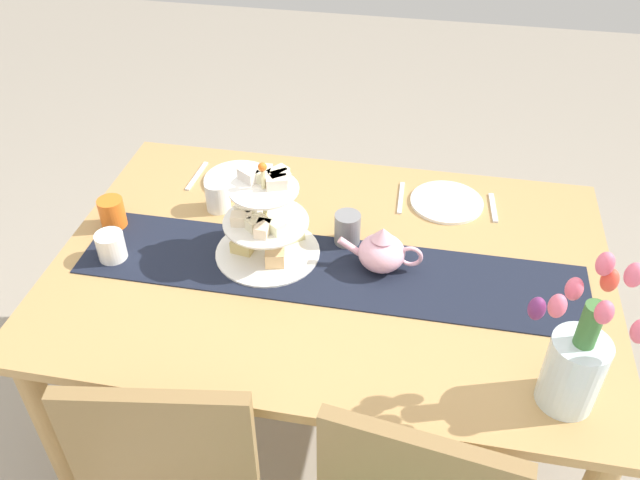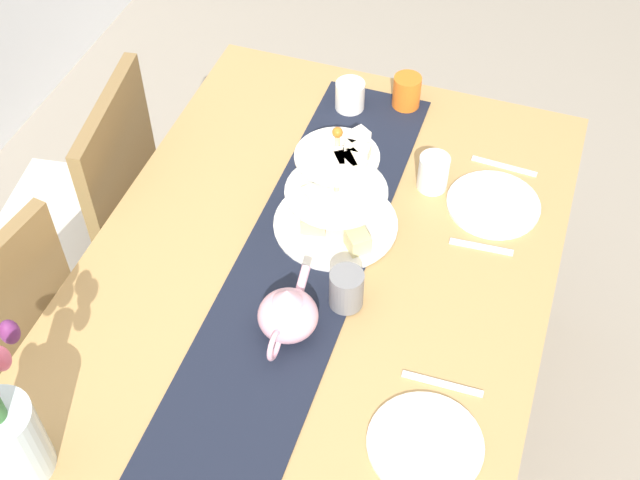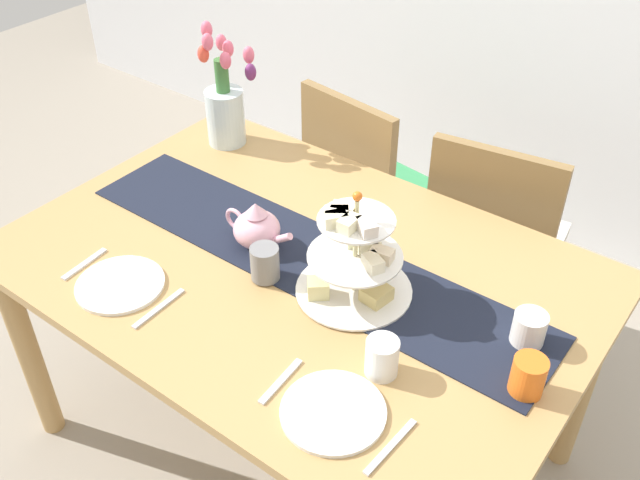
{
  "view_description": "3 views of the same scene",
  "coord_description": "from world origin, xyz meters",
  "px_view_note": "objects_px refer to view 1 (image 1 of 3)",
  "views": [
    {
      "loc": [
        -0.23,
        1.4,
        1.99
      ],
      "look_at": [
        0.03,
        0.01,
        0.85
      ],
      "focal_mm": 37.13,
      "sensor_mm": 36.0,
      "label": 1
    },
    {
      "loc": [
        -1.12,
        -0.41,
        2.26
      ],
      "look_at": [
        0.1,
        0.01,
        0.81
      ],
      "focal_mm": 47.21,
      "sensor_mm": 36.0,
      "label": 2
    },
    {
      "loc": [
        0.94,
        -1.15,
        1.99
      ],
      "look_at": [
        0.06,
        0.03,
        0.85
      ],
      "focal_mm": 40.14,
      "sensor_mm": 36.0,
      "label": 3
    }
  ],
  "objects_px": {
    "teapot": "(382,252)",
    "dinner_plate_right": "(239,180)",
    "fork_right": "(281,185)",
    "mug_orange": "(112,213)",
    "mug_white_text": "(218,196)",
    "fork_left": "(493,208)",
    "tulip_vase": "(578,359)",
    "cream_jug": "(111,247)",
    "dinner_plate_left": "(447,202)",
    "tiered_cake_stand": "(266,224)",
    "mug_grey": "(347,228)",
    "knife_left": "(401,198)",
    "dining_table": "(331,288)",
    "knife_right": "(197,176)"
  },
  "relations": [
    {
      "from": "mug_white_text",
      "to": "tulip_vase",
      "type": "bearing_deg",
      "value": 150.45
    },
    {
      "from": "dining_table",
      "to": "cream_jug",
      "type": "height_order",
      "value": "cream_jug"
    },
    {
      "from": "fork_right",
      "to": "mug_white_text",
      "type": "xyz_separation_m",
      "value": [
        0.16,
        0.16,
        0.04
      ]
    },
    {
      "from": "knife_right",
      "to": "dining_table",
      "type": "bearing_deg",
      "value": 146.3
    },
    {
      "from": "fork_left",
      "to": "knife_left",
      "type": "bearing_deg",
      "value": 0.0
    },
    {
      "from": "dinner_plate_right",
      "to": "mug_white_text",
      "type": "distance_m",
      "value": 0.17
    },
    {
      "from": "mug_white_text",
      "to": "mug_orange",
      "type": "relative_size",
      "value": 1.0
    },
    {
      "from": "dining_table",
      "to": "knife_left",
      "type": "xyz_separation_m",
      "value": [
        -0.16,
        -0.35,
        0.1
      ]
    },
    {
      "from": "dinner_plate_right",
      "to": "mug_white_text",
      "type": "bearing_deg",
      "value": 83.86
    },
    {
      "from": "cream_jug",
      "to": "dinner_plate_left",
      "type": "height_order",
      "value": "cream_jug"
    },
    {
      "from": "fork_right",
      "to": "mug_orange",
      "type": "relative_size",
      "value": 1.58
    },
    {
      "from": "dining_table",
      "to": "fork_left",
      "type": "relative_size",
      "value": 10.42
    },
    {
      "from": "tulip_vase",
      "to": "cream_jug",
      "type": "distance_m",
      "value": 1.25
    },
    {
      "from": "dining_table",
      "to": "tulip_vase",
      "type": "distance_m",
      "value": 0.75
    },
    {
      "from": "teapot",
      "to": "mug_white_text",
      "type": "distance_m",
      "value": 0.56
    },
    {
      "from": "teapot",
      "to": "knife_left",
      "type": "xyz_separation_m",
      "value": [
        -0.02,
        -0.35,
        -0.06
      ]
    },
    {
      "from": "dinner_plate_right",
      "to": "mug_grey",
      "type": "height_order",
      "value": "mug_grey"
    },
    {
      "from": "dinner_plate_left",
      "to": "fork_right",
      "type": "height_order",
      "value": "dinner_plate_left"
    },
    {
      "from": "knife_left",
      "to": "tulip_vase",
      "type": "bearing_deg",
      "value": 121.06
    },
    {
      "from": "dinner_plate_left",
      "to": "dinner_plate_right",
      "type": "xyz_separation_m",
      "value": [
        0.68,
        0.0,
        0.0
      ]
    },
    {
      "from": "teapot",
      "to": "dinner_plate_right",
      "type": "xyz_separation_m",
      "value": [
        0.51,
        -0.35,
        -0.05
      ]
    },
    {
      "from": "cream_jug",
      "to": "dinner_plate_left",
      "type": "relative_size",
      "value": 0.37
    },
    {
      "from": "tiered_cake_stand",
      "to": "fork_right",
      "type": "bearing_deg",
      "value": -83.07
    },
    {
      "from": "mug_grey",
      "to": "tiered_cake_stand",
      "type": "bearing_deg",
      "value": 23.32
    },
    {
      "from": "fork_left",
      "to": "tulip_vase",
      "type": "bearing_deg",
      "value": 101.35
    },
    {
      "from": "fork_left",
      "to": "mug_white_text",
      "type": "bearing_deg",
      "value": 10.7
    },
    {
      "from": "knife_left",
      "to": "knife_right",
      "type": "height_order",
      "value": "same"
    },
    {
      "from": "dining_table",
      "to": "tiered_cake_stand",
      "type": "xyz_separation_m",
      "value": [
        0.19,
        -0.0,
        0.21
      ]
    },
    {
      "from": "cream_jug",
      "to": "knife_left",
      "type": "relative_size",
      "value": 0.5
    },
    {
      "from": "dinner_plate_left",
      "to": "knife_right",
      "type": "distance_m",
      "value": 0.83
    },
    {
      "from": "cream_jug",
      "to": "fork_right",
      "type": "distance_m",
      "value": 0.59
    },
    {
      "from": "tiered_cake_stand",
      "to": "mug_orange",
      "type": "distance_m",
      "value": 0.49
    },
    {
      "from": "teapot",
      "to": "dinner_plate_left",
      "type": "height_order",
      "value": "teapot"
    },
    {
      "from": "tulip_vase",
      "to": "knife_left",
      "type": "relative_size",
      "value": 2.43
    },
    {
      "from": "teapot",
      "to": "mug_grey",
      "type": "height_order",
      "value": "teapot"
    },
    {
      "from": "knife_left",
      "to": "mug_orange",
      "type": "bearing_deg",
      "value": 19.88
    },
    {
      "from": "teapot",
      "to": "mug_grey",
      "type": "distance_m",
      "value": 0.15
    },
    {
      "from": "fork_left",
      "to": "mug_orange",
      "type": "height_order",
      "value": "mug_orange"
    },
    {
      "from": "tiered_cake_stand",
      "to": "knife_right",
      "type": "bearing_deg",
      "value": -46.12
    },
    {
      "from": "dinner_plate_left",
      "to": "fork_left",
      "type": "relative_size",
      "value": 1.53
    },
    {
      "from": "teapot",
      "to": "tulip_vase",
      "type": "distance_m",
      "value": 0.6
    },
    {
      "from": "fork_right",
      "to": "knife_right",
      "type": "distance_m",
      "value": 0.29
    },
    {
      "from": "tulip_vase",
      "to": "dinner_plate_right",
      "type": "bearing_deg",
      "value": -36.55
    },
    {
      "from": "teapot",
      "to": "dinner_plate_right",
      "type": "distance_m",
      "value": 0.62
    },
    {
      "from": "dinner_plate_right",
      "to": "fork_right",
      "type": "height_order",
      "value": "dinner_plate_right"
    },
    {
      "from": "dinner_plate_right",
      "to": "mug_grey",
      "type": "bearing_deg",
      "value": 148.05
    },
    {
      "from": "knife_left",
      "to": "fork_right",
      "type": "relative_size",
      "value": 1.13
    },
    {
      "from": "tiered_cake_stand",
      "to": "dinner_plate_right",
      "type": "height_order",
      "value": "tiered_cake_stand"
    },
    {
      "from": "knife_left",
      "to": "knife_right",
      "type": "relative_size",
      "value": 1.0
    },
    {
      "from": "tulip_vase",
      "to": "fork_left",
      "type": "distance_m",
      "value": 0.75
    }
  ]
}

